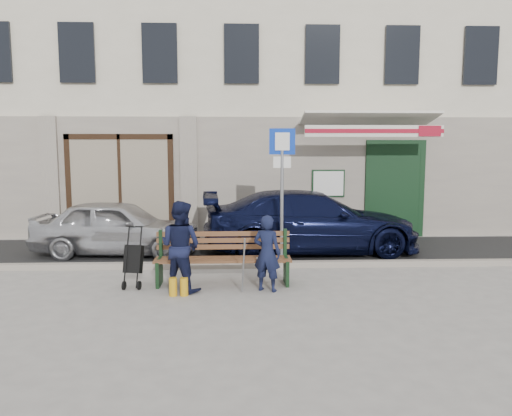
{
  "coord_description": "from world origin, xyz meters",
  "views": [
    {
      "loc": [
        -0.16,
        -8.32,
        2.42
      ],
      "look_at": [
        0.24,
        1.6,
        1.2
      ],
      "focal_mm": 35.0,
      "sensor_mm": 36.0,
      "label": 1
    }
  ],
  "objects": [
    {
      "name": "bench",
      "position": [
        -0.44,
        0.31,
        0.46
      ],
      "size": [
        2.4,
        1.17,
        0.98
      ],
      "color": "brown",
      "rests_on": "ground"
    },
    {
      "name": "man",
      "position": [
        0.35,
        -0.13,
        0.65
      ],
      "size": [
        0.55,
        0.47,
        1.3
      ],
      "primitive_type": "imported",
      "rotation": [
        0.0,
        0.0,
        2.75
      ],
      "color": "#121732",
      "rests_on": "ground"
    },
    {
      "name": "car_silver",
      "position": [
        -2.82,
        2.83,
        0.63
      ],
      "size": [
        3.8,
        1.78,
        1.26
      ],
      "primitive_type": "imported",
      "rotation": [
        0.0,
        0.0,
        1.49
      ],
      "color": "silver",
      "rests_on": "ground"
    },
    {
      "name": "asphalt_lane",
      "position": [
        0.0,
        3.1,
        0.01
      ],
      "size": [
        60.0,
        3.2,
        0.01
      ],
      "primitive_type": "cube",
      "color": "#282828",
      "rests_on": "ground"
    },
    {
      "name": "ground",
      "position": [
        0.0,
        0.0,
        0.0
      ],
      "size": [
        80.0,
        80.0,
        0.0
      ],
      "primitive_type": "plane",
      "color": "#9E9991",
      "rests_on": "ground"
    },
    {
      "name": "stroller",
      "position": [
        -1.95,
        0.23,
        0.47
      ],
      "size": [
        0.35,
        0.46,
        1.05
      ],
      "rotation": [
        0.0,
        0.0,
        -0.19
      ],
      "color": "black",
      "rests_on": "ground"
    },
    {
      "name": "woman",
      "position": [
        -1.1,
        -0.05,
        0.76
      ],
      "size": [
        0.93,
        0.86,
        1.53
      ],
      "primitive_type": "imported",
      "rotation": [
        0.0,
        0.0,
        2.65
      ],
      "color": "#121633",
      "rests_on": "ground"
    },
    {
      "name": "curb",
      "position": [
        0.0,
        1.5,
        0.06
      ],
      "size": [
        60.0,
        0.18,
        0.12
      ],
      "primitive_type": "cube",
      "color": "#9E9384",
      "rests_on": "ground"
    },
    {
      "name": "building",
      "position": [
        0.01,
        8.45,
        4.97
      ],
      "size": [
        20.0,
        8.27,
        10.0
      ],
      "color": "beige",
      "rests_on": "ground"
    },
    {
      "name": "parking_sign",
      "position": [
        0.77,
        1.68,
        1.88
      ],
      "size": [
        0.52,
        0.1,
        2.78
      ],
      "rotation": [
        0.0,
        0.0,
        -0.12
      ],
      "color": "gray",
      "rests_on": "ground"
    },
    {
      "name": "car_navy",
      "position": [
        1.55,
        2.93,
        0.71
      ],
      "size": [
        5.02,
        2.26,
        1.43
      ],
      "primitive_type": "imported",
      "rotation": [
        0.0,
        0.0,
        1.62
      ],
      "color": "black",
      "rests_on": "ground"
    }
  ]
}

